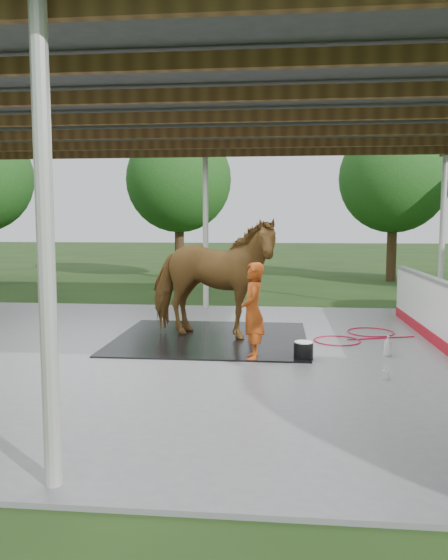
# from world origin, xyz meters

# --- Properties ---
(ground) EXTENTS (100.00, 100.00, 0.00)m
(ground) POSITION_xyz_m (0.00, 0.00, 0.00)
(ground) COLOR #1E3814
(concrete_slab) EXTENTS (12.00, 10.00, 0.05)m
(concrete_slab) POSITION_xyz_m (0.00, 0.00, 0.03)
(concrete_slab) COLOR slate
(concrete_slab) RESTS_ON ground
(pavilion_structure) EXTENTS (12.60, 10.60, 4.05)m
(pavilion_structure) POSITION_xyz_m (0.00, -0.00, 3.97)
(pavilion_structure) COLOR beige
(pavilion_structure) RESTS_ON ground
(tree_belt) EXTENTS (28.00, 28.00, 5.80)m
(tree_belt) POSITION_xyz_m (0.30, 0.90, 3.79)
(tree_belt) COLOR #382314
(tree_belt) RESTS_ON ground
(rubber_mat) EXTENTS (3.48, 3.26, 0.03)m
(rubber_mat) POSITION_xyz_m (0.59, 1.02, 0.06)
(rubber_mat) COLOR black
(rubber_mat) RESTS_ON concrete_slab
(horse) EXTENTS (2.79, 1.75, 2.18)m
(horse) POSITION_xyz_m (0.59, 1.02, 1.17)
(horse) COLOR brown
(horse) RESTS_ON rubber_mat
(handler) EXTENTS (0.40, 0.58, 1.52)m
(handler) POSITION_xyz_m (1.42, -0.42, 0.81)
(handler) COLOR #AB4212
(handler) RESTS_ON concrete_slab
(wash_bucket) EXTENTS (0.30, 0.30, 0.28)m
(wash_bucket) POSITION_xyz_m (2.22, -0.35, 0.20)
(wash_bucket) COLOR black
(wash_bucket) RESTS_ON concrete_slab
(soap_bottle_a) EXTENTS (0.15, 0.15, 0.34)m
(soap_bottle_a) POSITION_xyz_m (3.57, -0.01, 0.22)
(soap_bottle_a) COLOR silver
(soap_bottle_a) RESTS_ON concrete_slab
(soap_bottle_b) EXTENTS (0.11, 0.11, 0.18)m
(soap_bottle_b) POSITION_xyz_m (3.28, -1.34, 0.14)
(soap_bottle_b) COLOR #338CD8
(soap_bottle_b) RESTS_ON concrete_slab
(hose_coil) EXTENTS (1.90, 1.72, 0.02)m
(hose_coil) POSITION_xyz_m (3.28, 1.48, 0.06)
(hose_coil) COLOR #B50C30
(hose_coil) RESTS_ON concrete_slab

